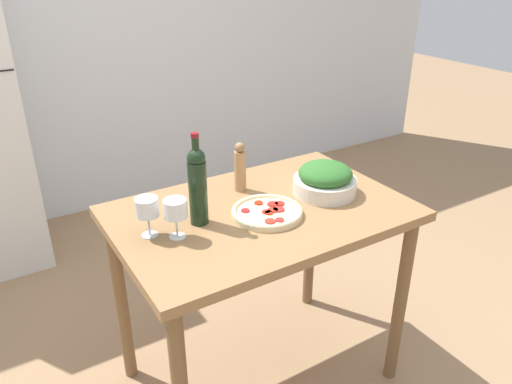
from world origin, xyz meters
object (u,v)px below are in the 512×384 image
wine_glass_near (175,210)px  salad_bowl (325,180)px  wine_glass_far (147,208)px  homemade_pizza (267,212)px  wine_bottle (198,184)px  pepper_mill (240,168)px

wine_glass_near → salad_bowl: bearing=0.7°
wine_glass_far → homemade_pizza: size_ratio=0.54×
wine_bottle → pepper_mill: (0.28, 0.17, -0.06)m
wine_glass_near → pepper_mill: pepper_mill is taller
salad_bowl → homemade_pizza: size_ratio=0.96×
salad_bowl → wine_bottle: bearing=175.2°
wine_glass_near → homemade_pizza: (0.37, -0.03, -0.10)m
wine_bottle → pepper_mill: size_ratio=1.65×
wine_bottle → wine_glass_near: size_ratio=2.39×
wine_glass_near → homemade_pizza: wine_glass_near is taller
wine_glass_near → salad_bowl: (0.68, 0.01, -0.05)m
wine_bottle → salad_bowl: wine_bottle is taller
homemade_pizza → wine_bottle: bearing=161.1°
wine_glass_far → homemade_pizza: 0.47m
wine_bottle → homemade_pizza: 0.30m
wine_glass_near → pepper_mill: size_ratio=0.69×
wine_bottle → wine_glass_far: (-0.20, 0.01, -0.05)m
salad_bowl → homemade_pizza: 0.32m
pepper_mill → salad_bowl: 0.36m
wine_glass_near → homemade_pizza: size_ratio=0.54×
salad_bowl → wine_glass_near: bearing=-179.3°
wine_bottle → pepper_mill: 0.33m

